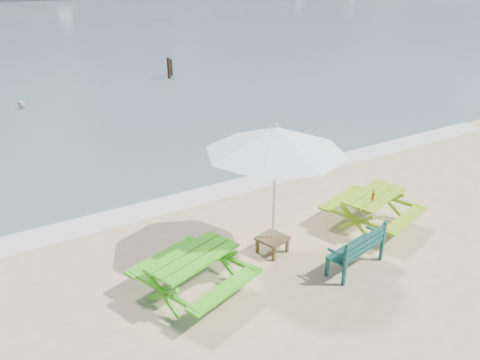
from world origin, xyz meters
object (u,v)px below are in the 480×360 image
park_bench (355,256)px  beer_bottle (373,197)px  swimmer (24,120)px  patio_umbrella (276,140)px  picnic_table_left (194,275)px  picnic_table_right (372,211)px  side_table (272,244)px

park_bench → beer_bottle: bearing=33.3°
park_bench → swimmer: size_ratio=0.81×
patio_umbrella → swimmer: (-2.41, 14.46, -2.84)m
park_bench → swimmer: (-3.40, 15.71, -0.73)m
park_bench → patio_umbrella: bearing=128.6°
park_bench → swimmer: park_bench is taller
picnic_table_left → beer_bottle: size_ratio=9.40×
picnic_table_left → park_bench: (2.89, -0.91, -0.12)m
swimmer → picnic_table_left: bearing=-88.0°
picnic_table_right → side_table: 2.48m
picnic_table_right → beer_bottle: (-0.24, -0.17, 0.47)m
picnic_table_left → park_bench: size_ratio=1.61×
picnic_table_right → beer_bottle: 0.55m
picnic_table_left → side_table: picnic_table_left is taller
picnic_table_right → park_bench: size_ratio=1.59×
swimmer → beer_bottle: bearing=-72.7°
beer_bottle → picnic_table_left: bearing=178.6°
picnic_table_right → patio_umbrella: 3.17m
park_bench → side_table: size_ratio=2.08×
park_bench → side_table: (-0.99, 1.25, -0.07)m
picnic_table_right → beer_bottle: size_ratio=9.27×
park_bench → beer_bottle: beer_bottle is taller
picnic_table_left → picnic_table_right: 4.35m
patio_umbrella → side_table: bearing=82.9°
park_bench → picnic_table_left: bearing=162.6°
park_bench → side_table: bearing=128.6°
beer_bottle → swimmer: (-4.63, 14.90, -1.33)m
side_table → patio_umbrella: (-0.00, -0.00, 2.17)m
picnic_table_right → patio_umbrella: size_ratio=0.66×
picnic_table_right → patio_umbrella: (-2.46, 0.27, 1.98)m
side_table → patio_umbrella: size_ratio=0.20×
patio_umbrella → swimmer: patio_umbrella is taller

